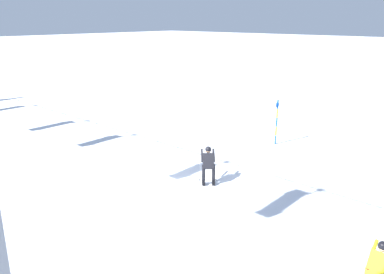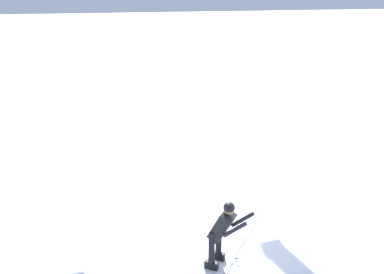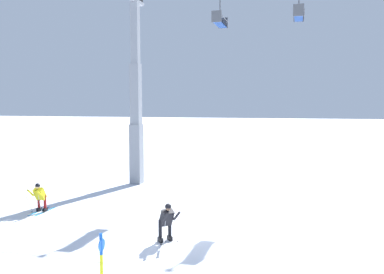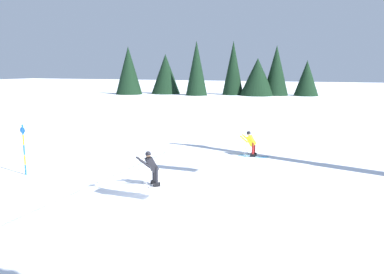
{
  "view_description": "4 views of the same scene",
  "coord_description": "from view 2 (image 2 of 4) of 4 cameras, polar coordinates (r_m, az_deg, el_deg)",
  "views": [
    {
      "loc": [
        -9.37,
        10.41,
        6.22
      ],
      "look_at": [
        -1.2,
        1.3,
        2.46
      ],
      "focal_mm": 36.5,
      "sensor_mm": 36.0,
      "label": 1
    },
    {
      "loc": [
        -4.01,
        -8.05,
        5.4
      ],
      "look_at": [
        -0.5,
        1.06,
        2.36
      ],
      "focal_mm": 43.21,
      "sensor_mm": 36.0,
      "label": 2
    },
    {
      "loc": [
        4.2,
        -14.28,
        5.03
      ],
      "look_at": [
        -0.28,
        2.45,
        3.62
      ],
      "focal_mm": 38.37,
      "sensor_mm": 36.0,
      "label": 3
    },
    {
      "loc": [
        13.61,
        6.96,
        4.8
      ],
      "look_at": [
        -0.29,
        1.36,
        2.19
      ],
      "focal_mm": 37.31,
      "sensor_mm": 36.0,
      "label": 4
    }
  ],
  "objects": [
    {
      "name": "ground_plane",
      "position": [
        10.49,
        4.78,
        -13.74
      ],
      "size": [
        260.0,
        260.0,
        0.0
      ],
      "primitive_type": "plane",
      "color": "white"
    },
    {
      "name": "skier_carving_main",
      "position": [
        9.52,
        3.78,
        -11.33
      ],
      "size": [
        1.5,
        1.53,
        1.6
      ],
      "color": "white",
      "rests_on": "ground_plane"
    }
  ]
}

